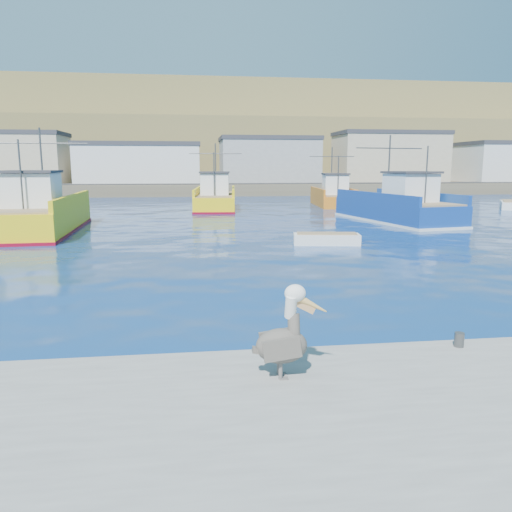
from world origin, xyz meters
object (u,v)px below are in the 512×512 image
(skiff_far, at_px, (510,206))
(trawler_blue, at_px, (398,207))
(skiff_left, at_px, (13,231))
(trawler_yellow_b, at_px, (216,199))
(boat_orange, at_px, (333,196))
(trawler_yellow_a, at_px, (40,214))
(pelican, at_px, (284,338))
(skiff_mid, at_px, (326,240))

(skiff_far, bearing_deg, trawler_blue, -148.73)
(trawler_blue, height_order, skiff_left, trawler_blue)
(trawler_yellow_b, height_order, skiff_left, trawler_yellow_b)
(trawler_blue, distance_m, skiff_far, 18.46)
(boat_orange, height_order, skiff_far, boat_orange)
(trawler_blue, bearing_deg, boat_orange, 92.27)
(skiff_far, bearing_deg, trawler_yellow_b, 173.49)
(trawler_yellow_b, height_order, skiff_far, trawler_yellow_b)
(trawler_yellow_a, xyz_separation_m, trawler_blue, (25.25, 2.81, -0.05))
(skiff_left, relative_size, pelican, 2.25)
(boat_orange, bearing_deg, pelican, -107.20)
(trawler_blue, relative_size, skiff_mid, 3.42)
(skiff_left, bearing_deg, skiff_mid, -18.77)
(skiff_far, distance_m, pelican, 48.04)
(trawler_blue, distance_m, boat_orange, 15.43)
(trawler_yellow_b, distance_m, boat_orange, 12.84)
(skiff_far, xyz_separation_m, pelican, (-29.84, -37.64, 0.90))
(trawler_blue, relative_size, pelican, 7.54)
(trawler_blue, xyz_separation_m, pelican, (-14.07, -28.06, 0.13))
(pelican, bearing_deg, trawler_yellow_b, 88.78)
(trawler_yellow_a, xyz_separation_m, skiff_mid, (16.85, -7.52, -0.89))
(trawler_yellow_b, bearing_deg, pelican, -91.22)
(trawler_blue, relative_size, skiff_left, 3.35)
(trawler_yellow_b, height_order, boat_orange, trawler_yellow_b)
(skiff_mid, bearing_deg, boat_orange, 73.17)
(boat_orange, relative_size, skiff_mid, 2.56)
(trawler_yellow_a, bearing_deg, pelican, -66.11)
(trawler_yellow_a, height_order, boat_orange, trawler_yellow_a)
(pelican, bearing_deg, boat_orange, 72.80)
(boat_orange, xyz_separation_m, skiff_left, (-25.91, -19.59, -0.80))
(skiff_mid, xyz_separation_m, skiff_far, (24.17, 19.91, 0.07))
(skiff_left, relative_size, skiff_mid, 1.02)
(pelican, bearing_deg, skiff_left, 117.54)
(skiff_left, distance_m, pelican, 26.95)
(trawler_yellow_b, relative_size, boat_orange, 1.20)
(boat_orange, distance_m, pelican, 45.51)
(trawler_yellow_a, relative_size, skiff_left, 3.50)
(boat_orange, relative_size, skiff_far, 1.98)
(trawler_yellow_a, relative_size, skiff_far, 2.77)
(trawler_yellow_a, distance_m, boat_orange, 30.65)
(trawler_yellow_a, bearing_deg, skiff_far, 16.81)
(trawler_blue, bearing_deg, trawler_yellow_a, -173.64)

